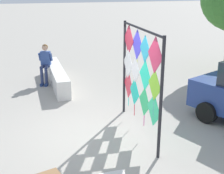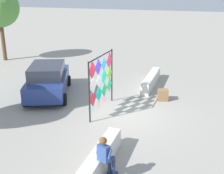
% 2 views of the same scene
% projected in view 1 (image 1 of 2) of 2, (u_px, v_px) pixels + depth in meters
% --- Properties ---
extents(ground, '(120.00, 120.00, 0.00)m').
position_uv_depth(ground, '(98.00, 134.00, 7.71)').
color(ground, '#9E998E').
extents(plaza_ledge_left, '(3.70, 0.46, 0.65)m').
position_uv_depth(plaza_ledge_left, '(57.00, 76.00, 11.49)').
color(plaza_ledge_left, silver).
rests_on(plaza_ledge_left, ground).
extents(kite_display_rack, '(2.71, 0.19, 2.68)m').
position_uv_depth(kite_display_rack, '(140.00, 71.00, 7.38)').
color(kite_display_rack, '#232328').
rests_on(kite_display_rack, ground).
extents(seated_vendor, '(0.71, 0.59, 1.50)m').
position_uv_depth(seated_vendor, '(45.00, 61.00, 11.42)').
color(seated_vendor, navy).
rests_on(seated_vendor, ground).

